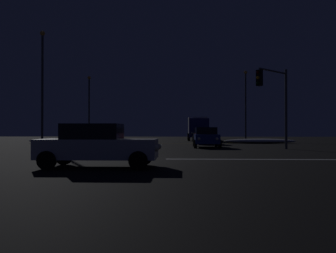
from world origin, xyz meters
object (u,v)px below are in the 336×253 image
at_px(box_truck, 198,127).
at_px(streetlamp_right_far, 246,100).
at_px(sedan_black, 202,135).
at_px(streetlamp_left_near, 42,80).
at_px(streetlamp_left_far, 89,103).
at_px(traffic_signal_ne, 275,93).
at_px(sedan_red, 205,136).
at_px(sedan_white_crossing, 97,145).
at_px(sedan_blue, 206,137).

xyz_separation_m(box_truck, streetlamp_right_far, (6.12, -0.70, 3.50)).
distance_m(sedan_black, streetlamp_left_near, 18.16).
relative_size(streetlamp_right_far, streetlamp_left_far, 1.07).
relative_size(box_truck, traffic_signal_ne, 1.46).
bearing_deg(sedan_red, box_truck, 90.76).
height_order(sedan_white_crossing, streetlamp_left_near, streetlamp_left_near).
xyz_separation_m(traffic_signal_ne, streetlamp_right_far, (1.76, 22.26, 1.32)).
xyz_separation_m(sedan_red, traffic_signal_ne, (4.20, -10.18, 3.09)).
distance_m(sedan_blue, streetlamp_left_far, 23.90).
distance_m(sedan_black, sedan_white_crossing, 28.95).
xyz_separation_m(sedan_black, streetlamp_left_near, (-14.40, -9.90, 4.94)).
relative_size(traffic_signal_ne, streetlamp_right_far, 0.63).
relative_size(sedan_white_crossing, traffic_signal_ne, 0.76).
xyz_separation_m(sedan_white_crossing, streetlamp_left_near, (-9.25, 18.58, 4.94)).
relative_size(sedan_red, sedan_black, 1.00).
bearing_deg(streetlamp_left_near, sedan_red, 15.24).
bearing_deg(sedan_blue, traffic_signal_ne, -37.56).
relative_size(sedan_black, streetlamp_left_far, 0.51).
bearing_deg(streetlamp_left_near, sedan_blue, -11.30).
bearing_deg(sedan_white_crossing, sedan_red, 77.12).
bearing_deg(sedan_black, sedan_white_crossing, -100.24).
bearing_deg(traffic_signal_ne, streetlamp_right_far, 85.48).
height_order(sedan_black, box_truck, box_truck).
xyz_separation_m(sedan_red, streetlamp_right_far, (5.96, 12.07, 4.40)).
xyz_separation_m(sedan_red, sedan_white_crossing, (-5.15, -22.51, 0.00)).
distance_m(streetlamp_left_far, streetlamp_left_near, 16.02).
distance_m(sedan_red, streetlamp_left_far, 19.24).
relative_size(box_truck, sedan_white_crossing, 1.91).
relative_size(sedan_black, streetlamp_left_near, 0.43).
bearing_deg(streetlamp_left_near, traffic_signal_ne, -18.60).
height_order(sedan_blue, sedan_black, same).
distance_m(streetlamp_right_far, streetlamp_left_far, 20.36).
bearing_deg(streetlamp_left_far, traffic_signal_ne, -50.12).
height_order(streetlamp_right_far, streetlamp_left_near, streetlamp_left_near).
bearing_deg(traffic_signal_ne, sedan_blue, 142.44).
xyz_separation_m(sedan_black, streetlamp_left_far, (-14.40, 6.10, 4.10)).
bearing_deg(streetlamp_right_far, sedan_black, -134.35).
bearing_deg(sedan_red, sedan_white_crossing, -102.88).
relative_size(sedan_blue, sedan_red, 1.00).
height_order(sedan_black, streetlamp_right_far, streetlamp_right_far).
height_order(streetlamp_right_far, streetlamp_left_far, streetlamp_right_far).
bearing_deg(box_truck, streetlamp_right_far, -6.54).
height_order(box_truck, streetlamp_left_near, streetlamp_left_near).
bearing_deg(sedan_white_crossing, traffic_signal_ne, 52.83).
bearing_deg(streetlamp_left_near, sedan_white_crossing, -63.53).
bearing_deg(streetlamp_left_far, sedan_black, -22.95).
xyz_separation_m(sedan_white_crossing, streetlamp_left_far, (-9.25, 34.58, 4.10)).
xyz_separation_m(sedan_black, streetlamp_right_far, (5.96, 6.10, 4.40)).
distance_m(traffic_signal_ne, streetlamp_right_far, 22.37).
relative_size(sedan_white_crossing, streetlamp_right_far, 0.48).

